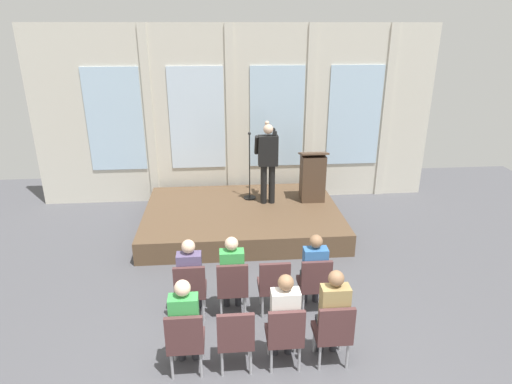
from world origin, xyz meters
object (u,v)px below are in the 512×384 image
audience_r0_c3 (314,268)px  audience_r1_c0 (185,321)px  audience_r1_c3 (333,312)px  chair_r0_c1 (232,285)px  chair_r1_c1 (236,336)px  audience_r1_c2 (284,315)px  audience_r0_c0 (190,274)px  chair_r0_c2 (274,283)px  chair_r1_c2 (285,333)px  audience_r0_c1 (232,271)px  chair_r0_c0 (191,287)px  chair_r1_c3 (333,330)px  lectern (313,177)px  chair_r1_c0 (185,339)px  chair_r0_c3 (315,281)px  mic_stand (250,185)px  speaker (268,158)px

audience_r0_c3 → audience_r1_c0: bearing=-148.5°
audience_r1_c3 → chair_r0_c1: bearing=139.5°
chair_r1_c1 → audience_r1_c2: size_ratio=0.70×
audience_r0_c0 → chair_r0_c1: size_ratio=1.38×
chair_r0_c2 → chair_r1_c2: 1.14m
audience_r1_c0 → audience_r0_c1: bearing=61.4°
chair_r0_c0 → chair_r1_c3: same height
lectern → chair_r1_c1: lectern is taller
chair_r0_c1 → audience_r1_c2: audience_r1_c2 is taller
audience_r0_c0 → audience_r1_c0: audience_r1_c0 is taller
audience_r1_c3 → chair_r1_c1: bearing=-176.4°
chair_r0_c0 → audience_r1_c0: 1.08m
chair_r1_c3 → chair_r0_c2: bearing=118.6°
audience_r0_c1 → chair_r1_c1: 1.24m
audience_r1_c0 → chair_r1_c3: 1.89m
chair_r0_c1 → chair_r1_c0: size_ratio=1.00×
chair_r0_c3 → chair_r1_c2: bearing=-118.6°
lectern → chair_r1_c3: lectern is taller
audience_r0_c3 → chair_r1_c2: audience_r0_c3 is taller
mic_stand → chair_r1_c2: bearing=-88.8°
audience_r0_c0 → chair_r0_c1: (0.62, -0.08, -0.19)m
chair_r0_c2 → audience_r1_c3: (0.62, -1.07, 0.23)m
chair_r0_c1 → audience_r1_c3: 1.66m
chair_r0_c0 → chair_r0_c1: bearing=0.0°
chair_r0_c1 → audience_r0_c1: 0.21m
chair_r0_c0 → chair_r0_c3: (1.87, 0.00, 0.00)m
chair_r0_c2 → chair_r1_c2: same height
lectern → audience_r0_c0: lectern is taller
audience_r0_c0 → audience_r0_c3: 1.87m
audience_r1_c0 → chair_r1_c2: audience_r1_c0 is taller
audience_r0_c1 → chair_r0_c3: bearing=-3.7°
mic_stand → audience_r0_c1: (-0.52, -3.61, -0.06)m
chair_r0_c3 → chair_r1_c1: same height
audience_r1_c0 → audience_r1_c3: bearing=-0.1°
speaker → audience_r1_c3: speaker is taller
chair_r1_c2 → audience_r1_c2: (-0.00, 0.08, 0.21)m
lectern → chair_r1_c0: 5.30m
speaker → audience_r1_c3: (0.35, -4.48, -0.73)m
chair_r1_c2 → audience_r1_c3: (0.62, 0.08, 0.23)m
speaker → audience_r0_c0: (-1.53, -3.33, -0.77)m
chair_r0_c3 → audience_r1_c0: size_ratio=0.70×
chair_r1_c0 → audience_r1_c0: bearing=90.0°
audience_r1_c0 → chair_r1_c1: audience_r1_c0 is taller
chair_r0_c1 → lectern: bearing=61.1°
chair_r1_c0 → chair_r0_c1: bearing=61.4°
speaker → audience_r0_c3: size_ratio=1.37×
lectern → chair_r1_c1: (-1.92, -4.62, -0.47)m
mic_stand → chair_r0_c1: mic_stand is taller
audience_r0_c0 → audience_r1_c3: 2.20m
chair_r1_c0 → audience_r0_c1: bearing=63.0°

